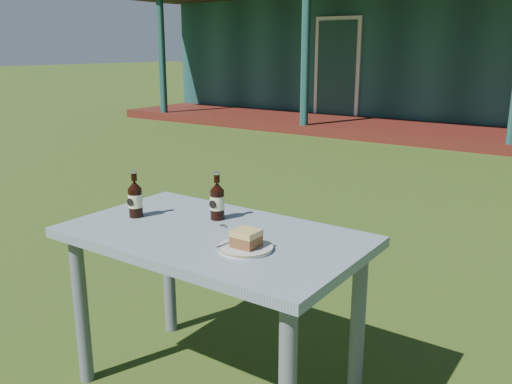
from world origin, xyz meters
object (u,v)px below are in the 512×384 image
Objects in this scene: cake_slice at (246,238)px; cola_bottle_far at (135,198)px; cafe_table at (214,256)px; plate at (245,247)px; cola_bottle_near at (217,201)px.

cake_slice is 0.63m from cola_bottle_far.
cafe_table is 13.04× the size of cake_slice.
cola_bottle_far reaches higher than cafe_table.
plate is 0.99× the size of cola_bottle_near.
plate is 1.00× the size of cola_bottle_far.
cola_bottle_near reaches higher than cafe_table.
cake_slice is at bearing -35.70° from cola_bottle_near.
cola_bottle_far is (-0.62, 0.05, 0.07)m from plate.
plate is (0.22, -0.08, 0.11)m from cafe_table.
cake_slice is 0.45× the size of cola_bottle_far.
cola_bottle_near reaches higher than cola_bottle_far.
cola_bottle_far is at bearing 175.23° from cake_slice.
plate is at bearing 173.04° from cake_slice.
cake_slice is 0.45× the size of cola_bottle_near.
plate is 0.39m from cola_bottle_near.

